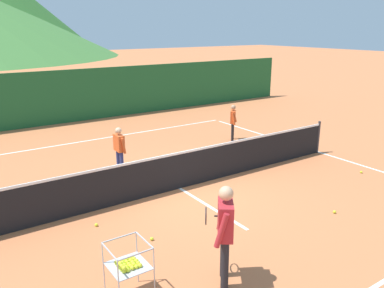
% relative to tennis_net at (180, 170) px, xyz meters
% --- Properties ---
extents(ground_plane, '(120.00, 120.00, 0.00)m').
position_rel_tennis_net_xyz_m(ground_plane, '(0.00, 0.00, -0.50)').
color(ground_plane, '#C67042').
extents(line_baseline_far, '(10.79, 0.08, 0.01)m').
position_rel_tennis_net_xyz_m(line_baseline_far, '(0.00, 5.55, -0.50)').
color(line_baseline_far, white).
rests_on(line_baseline_far, ground).
extents(line_sideline_east, '(0.08, 10.61, 0.01)m').
position_rel_tennis_net_xyz_m(line_sideline_east, '(5.40, 0.00, -0.50)').
color(line_sideline_east, white).
rests_on(line_sideline_east, ground).
extents(line_service_center, '(0.08, 5.15, 0.01)m').
position_rel_tennis_net_xyz_m(line_service_center, '(0.00, 0.00, -0.50)').
color(line_service_center, white).
rests_on(line_service_center, ground).
extents(tennis_net, '(10.70, 0.08, 1.05)m').
position_rel_tennis_net_xyz_m(tennis_net, '(0.00, 0.00, 0.00)').
color(tennis_net, '#333338').
rests_on(tennis_net, ground).
extents(instructor, '(0.57, 0.81, 1.66)m').
position_rel_tennis_net_xyz_m(instructor, '(-1.45, -3.60, 0.49)').
color(instructor, black).
rests_on(instructor, ground).
extents(student_0, '(0.23, 0.52, 1.32)m').
position_rel_tennis_net_xyz_m(student_0, '(-0.79, 1.87, 0.29)').
color(student_0, navy).
rests_on(student_0, ground).
extents(student_1, '(0.47, 0.46, 1.29)m').
position_rel_tennis_net_xyz_m(student_1, '(3.98, 2.71, 0.27)').
color(student_1, black).
rests_on(student_1, ground).
extents(ball_cart, '(0.58, 0.58, 0.90)m').
position_rel_tennis_net_xyz_m(ball_cart, '(-2.88, -3.12, 0.08)').
color(ball_cart, '#B7B7BC').
rests_on(ball_cart, ground).
extents(tennis_ball_0, '(0.07, 0.07, 0.07)m').
position_rel_tennis_net_xyz_m(tennis_ball_0, '(4.81, -1.94, -0.47)').
color(tennis_ball_0, yellow).
rests_on(tennis_ball_0, ground).
extents(tennis_ball_1, '(0.07, 0.07, 0.07)m').
position_rel_tennis_net_xyz_m(tennis_ball_1, '(-2.49, -0.71, -0.47)').
color(tennis_ball_1, yellow).
rests_on(tennis_ball_1, ground).
extents(tennis_ball_2, '(0.07, 0.07, 0.07)m').
position_rel_tennis_net_xyz_m(tennis_ball_2, '(-0.41, -2.50, -0.47)').
color(tennis_ball_2, yellow).
rests_on(tennis_ball_2, ground).
extents(tennis_ball_3, '(0.07, 0.07, 0.07)m').
position_rel_tennis_net_xyz_m(tennis_ball_3, '(2.08, -3.09, -0.47)').
color(tennis_ball_3, yellow).
rests_on(tennis_ball_3, ground).
extents(tennis_ball_6, '(0.07, 0.07, 0.07)m').
position_rel_tennis_net_xyz_m(tennis_ball_6, '(-1.80, -1.84, -0.47)').
color(tennis_ball_6, yellow).
rests_on(tennis_ball_6, ground).
extents(windscreen_fence, '(23.75, 0.08, 2.24)m').
position_rel_tennis_net_xyz_m(windscreen_fence, '(0.00, 8.77, 0.62)').
color(windscreen_fence, '#1E5B2D').
rests_on(windscreen_fence, ground).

